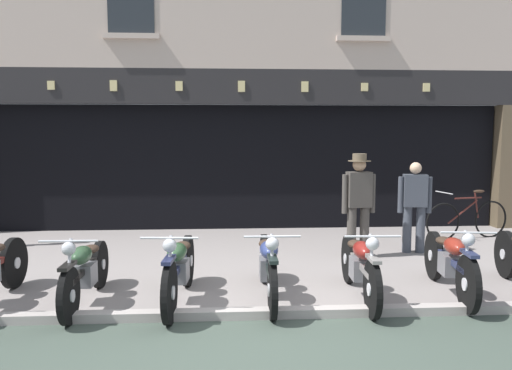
{
  "coord_description": "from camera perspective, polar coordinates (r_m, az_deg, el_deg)",
  "views": [
    {
      "loc": [
        -0.35,
        -5.34,
        2.04
      ],
      "look_at": [
        0.13,
        2.58,
        1.21
      ],
      "focal_mm": 35.74,
      "sensor_mm": 36.0,
      "label": 1
    }
  ],
  "objects": [
    {
      "name": "leaning_bicycle",
      "position": [
        10.58,
        22.6,
        -3.51
      ],
      "size": [
        1.78,
        0.58,
        0.96
      ],
      "rotation": [
        0.0,
        0.0,
        1.79
      ],
      "color": "black",
      "rests_on": "ground"
    },
    {
      "name": "ground",
      "position": [
        4.84,
        1.07,
        -19.48
      ],
      "size": [
        23.73,
        22.0,
        0.18
      ],
      "color": "gray"
    },
    {
      "name": "motorcycle_center",
      "position": [
        6.3,
        1.35,
        -8.9
      ],
      "size": [
        0.62,
        2.06,
        0.92
      ],
      "rotation": [
        0.0,
        0.0,
        3.13
      ],
      "color": "black",
      "rests_on": "ground"
    },
    {
      "name": "advert_board_near",
      "position": [
        11.24,
        13.6,
        4.62
      ],
      "size": [
        0.84,
        0.03,
        0.97
      ],
      "color": "beige"
    },
    {
      "name": "shop_facade",
      "position": [
        12.38,
        -1.87,
        4.26
      ],
      "size": [
        12.03,
        4.42,
        6.09
      ],
      "color": "black",
      "rests_on": "ground"
    },
    {
      "name": "motorcycle_center_right",
      "position": [
        6.42,
        11.54,
        -8.75
      ],
      "size": [
        0.62,
        2.01,
        0.91
      ],
      "rotation": [
        0.0,
        0.0,
        3.09
      ],
      "color": "black",
      "rests_on": "ground"
    },
    {
      "name": "motorcycle_right",
      "position": [
        6.88,
        20.88,
        -7.96
      ],
      "size": [
        0.62,
        2.02,
        0.93
      ],
      "rotation": [
        0.0,
        0.0,
        3.02
      ],
      "color": "black",
      "rests_on": "ground"
    },
    {
      "name": "salesman_left",
      "position": [
        8.36,
        11.41,
        -1.67
      ],
      "size": [
        0.56,
        0.36,
        1.7
      ],
      "rotation": [
        0.0,
        0.0,
        3.26
      ],
      "color": "#47423D",
      "rests_on": "ground"
    },
    {
      "name": "motorcycle_left",
      "position": [
        6.42,
        -18.59,
        -9.02
      ],
      "size": [
        0.62,
        1.92,
        0.9
      ],
      "rotation": [
        0.0,
        0.0,
        3.13
      ],
      "color": "black",
      "rests_on": "ground"
    },
    {
      "name": "motorcycle_center_left",
      "position": [
        6.21,
        -8.59,
        -9.1
      ],
      "size": [
        0.62,
        2.03,
        0.93
      ],
      "rotation": [
        0.0,
        0.0,
        3.07
      ],
      "color": "black",
      "rests_on": "ground"
    },
    {
      "name": "shopkeeper_center",
      "position": [
        9.0,
        17.32,
        -1.96
      ],
      "size": [
        0.55,
        0.27,
        1.54
      ],
      "rotation": [
        0.0,
        0.0,
        2.99
      ],
      "color": "#3D424C",
      "rests_on": "ground"
    }
  ]
}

